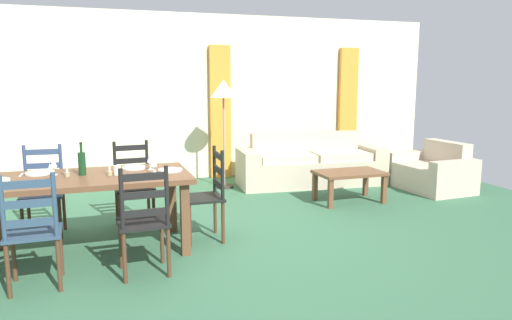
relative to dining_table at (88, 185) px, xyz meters
The scene contains 32 objects.
ground_plane 1.39m from the dining_table, ahead, with size 9.60×9.60×0.02m, color #346244.
wall_far 3.50m from the dining_table, 69.31° to the left, with size 9.60×0.16×2.70m, color beige.
curtain_panel_left 3.75m from the dining_table, 55.60° to the left, with size 0.35×0.08×2.20m, color orange.
curtain_panel_right 5.47m from the dining_table, 34.30° to the left, with size 0.35×0.08×2.20m, color orange.
dining_table is the anchor object (origin of this frame).
dining_chair_near_left 0.87m from the dining_table, 119.40° to the right, with size 0.43×0.41×0.96m.
dining_chair_near_right 0.88m from the dining_table, 59.66° to the right, with size 0.43×0.41×0.96m.
dining_chair_far_left 0.88m from the dining_table, 122.63° to the left, with size 0.45×0.43×0.96m.
dining_chair_far_right 0.90m from the dining_table, 57.60° to the left, with size 0.44×0.42×0.96m.
dining_chair_head_east 1.17m from the dining_table, ahead, with size 0.41×0.43×0.96m.
dinner_plate_near_left 0.52m from the dining_table, 150.95° to the right, with size 0.24×0.24×0.02m, color white.
fork_near_left 0.66m from the dining_table, 157.38° to the right, with size 0.02×0.17×0.01m, color silver.
dinner_plate_near_right 0.52m from the dining_table, 29.05° to the right, with size 0.24×0.24×0.02m, color white.
fork_near_right 0.40m from the dining_table, 39.81° to the right, with size 0.02×0.17×0.01m, color silver.
dinner_plate_far_left 0.52m from the dining_table, 150.95° to the left, with size 0.24×0.24×0.02m, color white.
fork_far_left 0.66m from the dining_table, 157.38° to the left, with size 0.02×0.17×0.01m, color silver.
dinner_plate_far_right 0.52m from the dining_table, 29.05° to the left, with size 0.24×0.24×0.02m, color white.
fork_far_right 0.40m from the dining_table, 39.81° to the left, with size 0.02×0.17×0.01m, color silver.
dinner_plate_head_east 0.79m from the dining_table, ahead, with size 0.24×0.24×0.02m, color white.
fork_head_east 0.64m from the dining_table, ahead, with size 0.02×0.17×0.01m, color silver.
wine_bottle 0.22m from the dining_table, 127.61° to the left, with size 0.07×0.07×0.32m.
wine_glass_near_left 0.39m from the dining_table, 156.77° to the right, with size 0.06×0.06×0.16m.
wine_glass_near_right 0.65m from the dining_table, 11.08° to the right, with size 0.06×0.06×0.16m.
wine_glass_far_left 0.39m from the dining_table, 153.28° to the left, with size 0.06×0.06×0.16m.
wine_glass_far_right 0.65m from the dining_table, 12.30° to the left, with size 0.06×0.06×0.16m.
coffee_cup_primary 0.30m from the dining_table, ahead, with size 0.07×0.07×0.09m, color beige.
candle_tall 0.24m from the dining_table, behind, with size 0.05×0.05×0.23m.
candle_short 0.25m from the dining_table, 11.31° to the right, with size 0.05×0.05×0.19m.
couch 3.94m from the dining_table, 32.56° to the left, with size 2.35×1.01×0.80m.
coffee_table 3.46m from the dining_table, 15.10° to the left, with size 0.90×0.56×0.42m.
armchair_upholstered 5.07m from the dining_table, 13.17° to the left, with size 0.86×1.20×0.72m.
standing_lamp 3.11m from the dining_table, 49.64° to the left, with size 0.40×0.40×1.64m.
Camera 1 is at (-1.14, -4.66, 1.66)m, focal length 33.83 mm.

